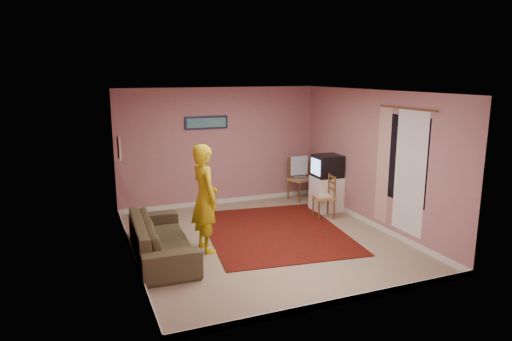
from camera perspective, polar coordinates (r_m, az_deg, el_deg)
name	(u,v)px	position (r m, az deg, el deg)	size (l,w,h in m)	color
ground	(263,240)	(8.17, 0.92, -8.69)	(5.00, 5.00, 0.00)	gray
wall_back	(220,147)	(10.11, -4.57, 2.97)	(4.50, 0.02, 2.60)	#A36B6E
wall_front	(344,207)	(5.65, 10.89, -4.56)	(4.50, 0.02, 2.60)	#A36B6E
wall_left	(128,180)	(7.25, -15.66, -1.10)	(0.02, 5.00, 2.60)	#A36B6E
wall_right	(373,159)	(8.91, 14.42, 1.38)	(0.02, 5.00, 2.60)	#A36B6E
ceiling	(264,91)	(7.64, 0.99, 9.86)	(4.50, 5.00, 0.02)	silver
baseboard_back	(221,201)	(10.38, -4.43, -3.87)	(4.50, 0.02, 0.10)	silver
baseboard_front	(339,301)	(6.13, 10.35, -15.80)	(4.50, 0.02, 0.10)	silver
baseboard_left	(134,256)	(7.63, -15.04, -10.28)	(0.02, 5.00, 0.10)	silver
baseboard_right	(369,222)	(9.21, 13.96, -6.29)	(0.02, 5.00, 0.10)	silver
window	(405,160)	(8.18, 18.15, 1.29)	(0.01, 1.10, 1.50)	black
curtain_sheer	(410,173)	(8.10, 18.66, -0.29)	(0.01, 0.75, 2.10)	white
curtain_floral	(383,165)	(8.62, 15.58, 0.63)	(0.01, 0.35, 2.10)	beige
curtain_rod	(407,109)	(8.05, 18.31, 7.37)	(0.02, 0.02, 1.40)	brown
picture_back	(206,123)	(9.93, -6.22, 5.97)	(0.95, 0.04, 0.28)	#131636
picture_left	(119,148)	(8.77, -16.74, 2.74)	(0.04, 0.38, 0.42)	beige
area_rug	(275,231)	(8.57, 2.35, -7.62)	(2.45, 3.06, 0.02)	#320509
tv_cabinet	(326,194)	(9.88, 8.79, -2.87)	(0.58, 0.53, 0.74)	white
crt_tv	(327,166)	(9.74, 8.88, 0.57)	(0.57, 0.51, 0.47)	black
chair_a	(300,174)	(10.61, 5.51, -0.45)	(0.56, 0.55, 0.54)	tan
dvd_player	(300,177)	(10.63, 5.50, -0.82)	(0.31, 0.22, 0.05)	#A4A4A8
blue_throw	(299,165)	(10.62, 5.40, 0.63)	(0.42, 0.05, 0.44)	#9BC6FF
chair_b	(324,192)	(9.35, 8.50, -2.66)	(0.44, 0.46, 0.48)	tan
game_console	(324,195)	(9.37, 8.49, -3.06)	(0.20, 0.14, 0.04)	silver
sofa	(162,238)	(7.51, -11.72, -8.26)	(2.18, 0.85, 0.64)	#4B412D
person	(205,198)	(7.51, -6.41, -3.46)	(0.65, 0.43, 1.79)	gold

